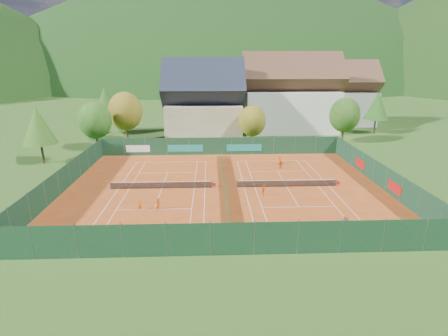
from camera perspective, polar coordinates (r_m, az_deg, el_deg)
ground at (r=44.67m, az=0.10°, el=-3.24°), size 600.00×600.00×0.00m
clay_pad at (r=44.66m, az=0.10°, el=-3.21°), size 40.00×32.00×0.01m
court_markings_left at (r=45.07m, az=-10.13°, el=-3.30°), size 11.03×23.83×0.00m
court_markings_right at (r=45.68m, az=10.19°, el=-3.02°), size 11.03×23.83×0.00m
tennis_net_left at (r=44.87m, az=-9.97°, el=-2.71°), size 13.30×0.10×1.02m
tennis_net_right at (r=45.54m, az=10.42°, el=-2.43°), size 13.30×0.10×1.02m
court_divider at (r=44.49m, az=0.10°, el=-2.62°), size 0.03×28.80×1.00m
fence_north at (r=59.50m, az=-0.97°, el=3.56°), size 40.00×0.10×3.00m
fence_south at (r=29.50m, az=1.41°, el=-11.52°), size 40.00×0.04×3.00m
fence_west at (r=47.76m, az=-24.64°, el=-1.58°), size 0.04×32.00×3.00m
fence_east at (r=49.23m, az=24.05°, el=-0.98°), size 0.09×32.00×3.00m
chalet at (r=72.33m, az=-3.30°, el=10.19°), size 16.20×12.00×16.00m
hotel_block_a at (r=80.18m, az=10.73°, el=11.18°), size 21.60×11.00×17.25m
hotel_block_b at (r=91.88m, az=18.30°, el=10.91°), size 17.28×10.00×15.50m
tree_west_front at (r=65.81m, az=-20.34°, el=7.32°), size 5.72×5.72×8.69m
tree_west_mid at (r=70.34m, az=-15.81°, el=8.90°), size 6.44×6.44×9.78m
tree_west_back at (r=79.46m, az=-18.82°, el=10.04°), size 5.60×5.60×10.00m
tree_center at (r=65.15m, az=4.63°, el=7.65°), size 5.01×5.01×7.60m
tree_east_front at (r=71.36m, az=19.10°, el=8.17°), size 5.72×5.72×8.69m
tree_east_mid at (r=82.51m, az=23.75°, el=9.28°), size 5.04×5.04×9.00m
tree_west_side at (r=60.61m, az=-28.09°, el=6.20°), size 5.04×5.04×9.00m
tree_east_back at (r=86.79m, az=16.69°, el=10.80°), size 7.15×7.15×10.86m
mountain_backdrop at (r=282.37m, az=3.96°, el=6.15°), size 820.00×530.00×242.00m
ball_hopper at (r=37.06m, az=19.32°, el=-7.86°), size 0.34×0.34×0.80m
loose_ball_0 at (r=40.38m, az=-16.59°, el=-6.27°), size 0.07×0.07×0.07m
loose_ball_1 at (r=34.08m, az=8.07°, el=-10.26°), size 0.07×0.07×0.07m
loose_ball_2 at (r=48.14m, az=5.41°, el=-1.70°), size 0.07×0.07×0.07m
loose_ball_3 at (r=49.75m, az=-2.59°, el=-1.00°), size 0.07×0.07×0.07m
player_left_near at (r=38.94m, az=-13.58°, el=-5.97°), size 0.54×0.51×1.24m
player_left_mid at (r=38.78m, az=-10.66°, el=-5.78°), size 0.67×0.54×1.35m
player_left_far at (r=45.60m, az=-7.35°, el=-2.07°), size 0.92×0.66×1.28m
player_right_near at (r=42.19m, az=6.45°, el=-3.68°), size 0.63×0.81×1.28m
player_right_far_a at (r=55.08m, az=8.96°, el=1.37°), size 0.70×0.46×1.40m
player_right_far_b at (r=52.64m, az=9.22°, el=0.53°), size 1.24×0.59×1.29m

